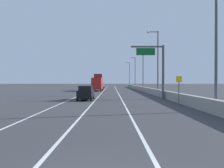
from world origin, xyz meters
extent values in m
plane|color=#38383A|center=(0.00, 64.00, 0.00)|extent=(320.00, 320.00, 0.00)
cube|color=silver|center=(-5.50, 55.00, 0.00)|extent=(0.16, 130.00, 0.00)
cube|color=silver|center=(-2.00, 55.00, 0.00)|extent=(0.16, 130.00, 0.00)
cube|color=silver|center=(1.50, 55.00, 0.00)|extent=(0.16, 130.00, 0.00)
cube|color=#9E998E|center=(7.93, 40.00, 0.55)|extent=(0.60, 120.00, 1.10)
cylinder|color=#47474C|center=(7.33, 26.69, 3.75)|extent=(0.36, 0.36, 7.50)
cube|color=#47474C|center=(5.08, 26.69, 7.30)|extent=(4.50, 0.20, 0.20)
cube|color=#0C5923|center=(4.86, 26.57, 6.60)|extent=(2.60, 0.10, 1.00)
cylinder|color=#4C4C51|center=(7.03, 18.41, 1.20)|extent=(0.10, 0.10, 2.40)
cube|color=yellow|center=(7.03, 18.37, 2.70)|extent=(0.60, 0.04, 0.60)
cylinder|color=#4C4C51|center=(8.72, 13.91, 5.72)|extent=(0.24, 0.24, 11.43)
cylinder|color=#4C4C51|center=(8.38, 35.40, 5.72)|extent=(0.24, 0.24, 11.43)
cube|color=#4C4C51|center=(7.48, 35.40, 11.28)|extent=(1.80, 0.12, 0.12)
sphere|color=beige|center=(6.58, 35.40, 11.28)|extent=(0.44, 0.44, 0.44)
cylinder|color=#4C4C51|center=(8.73, 56.89, 5.72)|extent=(0.24, 0.24, 11.43)
cube|color=#4C4C51|center=(7.83, 56.89, 11.28)|extent=(1.80, 0.12, 0.12)
sphere|color=beige|center=(6.93, 56.89, 11.28)|extent=(0.44, 0.44, 0.44)
cylinder|color=#4C4C51|center=(8.77, 78.39, 5.72)|extent=(0.24, 0.24, 11.43)
cube|color=#4C4C51|center=(7.87, 78.39, 11.28)|extent=(1.80, 0.12, 0.12)
sphere|color=beige|center=(6.97, 78.39, 11.28)|extent=(0.44, 0.44, 0.44)
cylinder|color=#4C4C51|center=(8.36, 99.88, 5.72)|extent=(0.24, 0.24, 11.43)
cube|color=#4C4C51|center=(7.46, 99.88, 11.28)|extent=(1.80, 0.12, 0.12)
sphere|color=beige|center=(6.56, 99.88, 11.28)|extent=(0.44, 0.44, 0.44)
cube|color=black|center=(-3.25, 25.07, 0.82)|extent=(1.85, 4.63, 0.97)
cube|color=black|center=(-3.25, 24.61, 1.61)|extent=(1.62, 2.09, 0.60)
cylinder|color=black|center=(-4.10, 26.93, 0.34)|extent=(0.22, 0.68, 0.68)
cylinder|color=black|center=(-2.42, 26.93, 0.34)|extent=(0.22, 0.68, 0.68)
cylinder|color=black|center=(-4.09, 23.20, 0.34)|extent=(0.22, 0.68, 0.68)
cylinder|color=black|center=(-2.41, 23.21, 0.34)|extent=(0.22, 0.68, 0.68)
cube|color=gold|center=(-3.78, 69.97, 0.81)|extent=(1.81, 4.15, 0.95)
cube|color=olive|center=(-3.78, 69.56, 1.59)|extent=(1.58, 1.87, 0.60)
cylinder|color=black|center=(-4.60, 71.59, 0.34)|extent=(0.22, 0.68, 0.68)
cylinder|color=black|center=(-2.97, 71.60, 0.34)|extent=(0.22, 0.68, 0.68)
cylinder|color=black|center=(-4.58, 68.35, 0.34)|extent=(0.22, 0.68, 0.68)
cylinder|color=black|center=(-2.96, 68.36, 0.34)|extent=(0.22, 0.68, 0.68)
cube|color=slate|center=(-3.75, 77.33, 0.83)|extent=(1.99, 4.08, 0.99)
cube|color=#4D505A|center=(-3.76, 76.93, 1.63)|extent=(1.71, 1.85, 0.60)
cylinder|color=black|center=(-4.58, 78.92, 0.34)|extent=(0.24, 0.69, 0.68)
cylinder|color=black|center=(-2.85, 78.88, 0.34)|extent=(0.24, 0.69, 0.68)
cylinder|color=black|center=(-4.66, 75.79, 0.34)|extent=(0.24, 0.69, 0.68)
cylinder|color=black|center=(-2.93, 75.75, 0.34)|extent=(0.24, 0.69, 0.68)
cube|color=#A51E19|center=(-3.55, 53.47, 1.93)|extent=(2.53, 9.29, 2.86)
cube|color=maroon|center=(-3.52, 55.50, 3.91)|extent=(2.14, 2.07, 1.10)
cylinder|color=black|center=(-4.61, 57.41, 0.50)|extent=(0.23, 1.00, 1.00)
cylinder|color=black|center=(-2.37, 57.38, 0.50)|extent=(0.23, 1.00, 1.00)
cylinder|color=black|center=(-4.73, 49.55, 0.50)|extent=(0.23, 1.00, 1.00)
cylinder|color=black|center=(-2.49, 49.52, 0.50)|extent=(0.23, 1.00, 1.00)
camera|label=1|loc=(0.18, -4.36, 2.47)|focal=35.76mm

